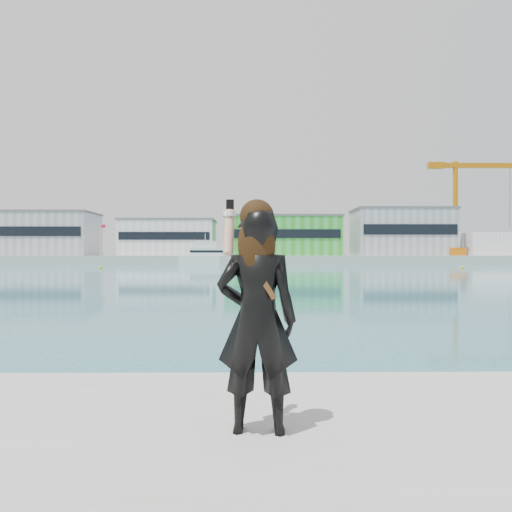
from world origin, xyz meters
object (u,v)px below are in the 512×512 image
Objects in this scene: buoy_near at (462,268)px; woman at (257,313)px; dock_crane at (460,204)px; buoy_far at (101,268)px; motor_yacht at (211,256)px.

buoy_near is 83.99m from woman.
dock_crane is 13.66× the size of woman.
dock_crane reaches higher than buoy_far.
woman is at bearing -89.57° from motor_yacht.
buoy_near is 1.00× the size of buoy_far.
buoy_near is 0.28× the size of woman.
buoy_near is at bearing 0.85° from buoy_far.
buoy_near is (43.69, -36.23, -2.01)m from motor_yacht.
buoy_near is at bearing -110.78° from woman.
buoy_far is 79.46m from woman.
motor_yacht is (-62.86, -10.03, -13.06)m from dock_crane.
woman is (23.86, -75.78, 1.69)m from buoy_far.
buoy_far is (-77.35, -47.12, -15.07)m from dock_crane.
motor_yacht is 31.21× the size of buoy_near.
buoy_far is at bearing -179.15° from buoy_near.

